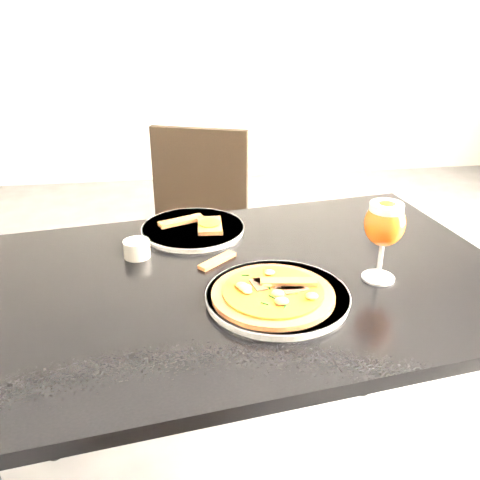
{
  "coord_description": "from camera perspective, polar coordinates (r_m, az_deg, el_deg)",
  "views": [
    {
      "loc": [
        -0.2,
        -1.04,
        1.34
      ],
      "look_at": [
        -0.05,
        0.05,
        0.83
      ],
      "focal_mm": 40.0,
      "sensor_mm": 36.0,
      "label": 1
    }
  ],
  "objects": [
    {
      "name": "plate_main",
      "position": [
        1.13,
        4.02,
        -6.04
      ],
      "size": [
        0.37,
        0.37,
        0.02
      ],
      "primitive_type": "cylinder",
      "rotation": [
        0.0,
        0.0,
        -0.29
      ],
      "color": "white",
      "rests_on": "dining_table"
    },
    {
      "name": "chair_far",
      "position": [
        2.09,
        -4.99,
        0.59
      ],
      "size": [
        0.51,
        0.51,
        0.87
      ],
      "rotation": [
        0.0,
        0.0,
        -0.33
      ],
      "color": "black",
      "rests_on": "ground"
    },
    {
      "name": "dining_table",
      "position": [
        1.27,
        1.07,
        -7.41
      ],
      "size": [
        1.3,
        0.96,
        0.75
      ],
      "rotation": [
        0.0,
        0.0,
        0.14
      ],
      "color": "black",
      "rests_on": "ground"
    },
    {
      "name": "beer_glass",
      "position": [
        1.2,
        15.18,
        1.64
      ],
      "size": [
        0.09,
        0.09,
        0.19
      ],
      "color": "silver",
      "rests_on": "dining_table"
    },
    {
      "name": "crust_scraps",
      "position": [
        1.45,
        -4.26,
        1.74
      ],
      "size": [
        0.17,
        0.14,
        0.01
      ],
      "rotation": [
        0.0,
        0.0,
        0.82
      ],
      "color": "brown",
      "rests_on": "plate_second"
    },
    {
      "name": "sauce_cup",
      "position": [
        1.32,
        -10.95,
        -0.85
      ],
      "size": [
        0.06,
        0.06,
        0.04
      ],
      "color": "beige",
      "rests_on": "dining_table"
    },
    {
      "name": "pizza",
      "position": [
        1.11,
        3.6,
        -5.69
      ],
      "size": [
        0.26,
        0.26,
        0.03
      ],
      "rotation": [
        0.0,
        0.0,
        -0.45
      ],
      "color": "brown",
      "rests_on": "plate_main"
    },
    {
      "name": "plate_second",
      "position": [
        1.45,
        -5.04,
        1.17
      ],
      "size": [
        0.36,
        0.36,
        0.01
      ],
      "primitive_type": "cylinder",
      "rotation": [
        0.0,
        0.0,
        0.39
      ],
      "color": "white",
      "rests_on": "dining_table"
    },
    {
      "name": "loose_crust",
      "position": [
        1.28,
        -2.44,
        -2.2
      ],
      "size": [
        0.1,
        0.09,
        0.01
      ],
      "primitive_type": "cube",
      "rotation": [
        0.0,
        0.0,
        0.72
      ],
      "color": "brown",
      "rests_on": "dining_table"
    }
  ]
}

